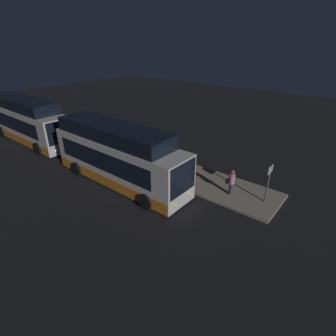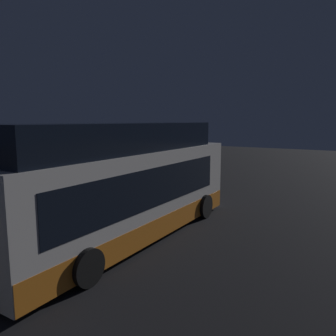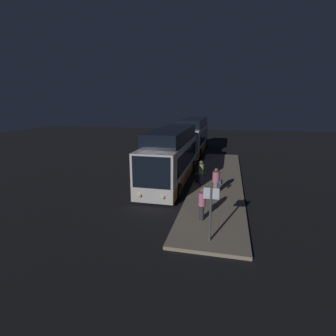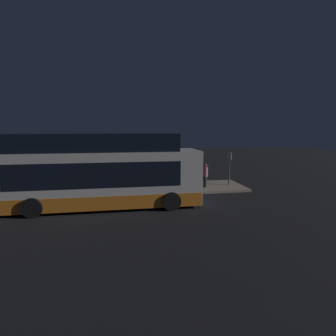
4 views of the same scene
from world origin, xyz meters
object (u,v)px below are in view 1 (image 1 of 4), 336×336
at_px(bus_second, 27,122).
at_px(sign_post, 269,179).
at_px(bus_lead, 118,158).
at_px(passenger_with_bags, 182,161).
at_px(passenger_boarding, 153,159).
at_px(suitcase, 144,166).
at_px(passenger_waiting, 231,181).

relative_size(bus_second, sign_post, 4.73).
height_order(bus_lead, passenger_with_bags, bus_lead).
relative_size(bus_lead, bus_second, 0.93).
distance_m(bus_lead, passenger_boarding, 2.55).
distance_m(bus_second, suitcase, 12.98).
bearing_deg(bus_lead, passenger_with_bags, 52.84).
bearing_deg(suitcase, passenger_waiting, 8.89).
xyz_separation_m(bus_lead, passenger_boarding, (0.90, 2.30, -0.66)).
relative_size(bus_second, passenger_waiting, 6.80).
bearing_deg(bus_lead, bus_second, 180.00).
distance_m(passenger_waiting, sign_post, 2.09).
xyz_separation_m(passenger_waiting, suitcase, (-6.23, -0.98, -0.57)).
xyz_separation_m(bus_second, passenger_waiting, (19.00, 2.95, -0.73)).
bearing_deg(sign_post, suitcase, -169.60).
xyz_separation_m(bus_lead, bus_second, (-12.40, 0.00, 0.03)).
xyz_separation_m(bus_lead, sign_post, (8.54, 3.48, -0.12)).
relative_size(passenger_waiting, passenger_with_bags, 0.99).
xyz_separation_m(passenger_waiting, sign_post, (1.94, 0.53, 0.58)).
relative_size(passenger_boarding, passenger_with_bags, 1.03).
height_order(passenger_boarding, passenger_waiting, passenger_boarding).
bearing_deg(sign_post, bus_second, -170.56).
bearing_deg(passenger_with_bags, passenger_boarding, -128.12).
bearing_deg(sign_post, passenger_waiting, -164.85).
height_order(passenger_with_bags, suitcase, passenger_with_bags).
height_order(bus_second, suitcase, bus_second).
relative_size(bus_second, passenger_with_bags, 6.74).
bearing_deg(suitcase, passenger_boarding, 30.18).
xyz_separation_m(passenger_boarding, sign_post, (7.63, 1.18, 0.54)).
height_order(suitcase, sign_post, sign_post).
bearing_deg(suitcase, sign_post, 10.40).
bearing_deg(sign_post, bus_lead, -157.82).
distance_m(passenger_boarding, sign_post, 7.74).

